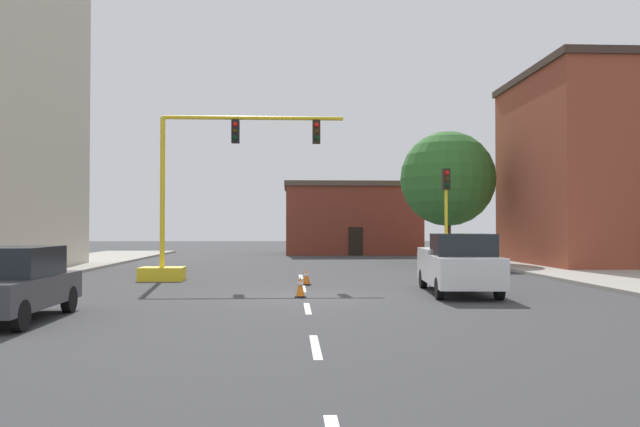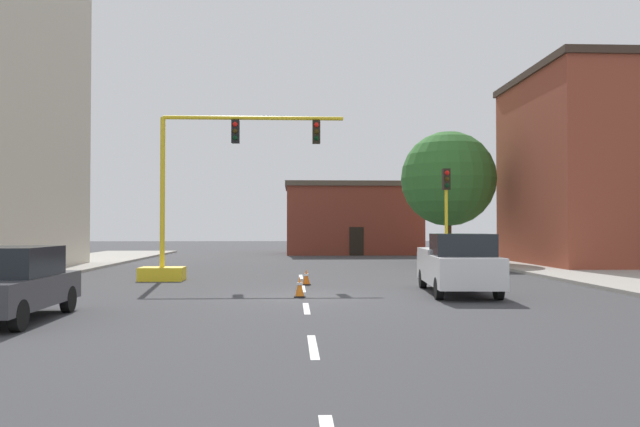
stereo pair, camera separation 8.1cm
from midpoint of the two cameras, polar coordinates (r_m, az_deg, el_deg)
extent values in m
plane|color=#38383A|center=(20.42, -1.47, -7.42)|extent=(160.00, 160.00, 0.00)
cube|color=#9E998E|center=(31.58, 23.50, -4.99)|extent=(6.00, 56.00, 0.14)
cube|color=silver|center=(12.00, -0.60, -11.78)|extent=(0.16, 2.40, 0.01)
cube|color=silver|center=(17.44, -1.26, -8.47)|extent=(0.16, 2.40, 0.01)
cube|color=silver|center=(22.90, -1.60, -6.73)|extent=(0.16, 2.40, 0.01)
cube|color=silver|center=(28.38, -1.81, -5.66)|extent=(0.16, 2.40, 0.01)
cube|color=brown|center=(53.30, 2.73, -0.68)|extent=(10.76, 7.84, 5.41)
cube|color=#4C4238|center=(53.41, 2.72, 2.44)|extent=(11.06, 8.14, 0.40)
cube|color=black|center=(49.38, 3.16, -2.50)|extent=(1.10, 0.06, 2.20)
cube|color=brown|center=(40.79, 26.34, 3.29)|extent=(12.81, 10.78, 10.64)
cube|color=#3D2D23|center=(41.57, 26.27, 10.90)|extent=(13.11, 11.08, 0.40)
cube|color=yellow|center=(27.16, -14.01, -5.25)|extent=(1.80, 1.20, 0.55)
cylinder|color=yellow|center=(27.13, -13.97, 1.87)|extent=(0.20, 0.20, 6.20)
cylinder|color=yellow|center=(27.00, -6.04, 8.48)|extent=(7.48, 0.16, 0.16)
cube|color=black|center=(26.96, -7.64, 7.26)|extent=(0.32, 0.36, 0.95)
sphere|color=red|center=(26.82, -7.68, 7.90)|extent=(0.20, 0.20, 0.20)
sphere|color=#38280A|center=(26.78, -7.68, 7.31)|extent=(0.20, 0.20, 0.20)
sphere|color=black|center=(26.74, -7.68, 6.72)|extent=(0.20, 0.20, 0.20)
cube|color=black|center=(26.88, -0.42, 7.28)|extent=(0.32, 0.36, 0.95)
sphere|color=red|center=(26.74, -0.40, 7.92)|extent=(0.20, 0.20, 0.20)
sphere|color=#38280A|center=(26.70, -0.40, 7.33)|extent=(0.20, 0.20, 0.20)
sphere|color=black|center=(26.66, -0.40, 6.73)|extent=(0.20, 0.20, 0.20)
cylinder|color=yellow|center=(28.84, 11.12, -0.81)|extent=(0.14, 0.14, 4.80)
cube|color=black|center=(28.92, 11.11, 3.01)|extent=(0.32, 0.36, 0.95)
sphere|color=red|center=(28.76, 11.19, 3.58)|extent=(0.20, 0.20, 0.20)
sphere|color=#38280A|center=(28.74, 11.20, 3.03)|extent=(0.20, 0.20, 0.20)
sphere|color=black|center=(28.72, 11.20, 2.47)|extent=(0.20, 0.20, 0.20)
cylinder|color=#4C3823|center=(39.56, 11.30, -2.22)|extent=(0.36, 0.36, 2.99)
sphere|color=#33702D|center=(39.66, 11.28, 3.07)|extent=(5.76, 5.76, 5.76)
cube|color=white|center=(21.71, 12.09, -4.86)|extent=(2.39, 5.53, 0.95)
cube|color=#1E2328|center=(20.79, 12.54, -2.74)|extent=(1.97, 1.93, 0.70)
cube|color=white|center=(22.85, 11.54, -3.29)|extent=(2.20, 2.95, 0.16)
cylinder|color=black|center=(20.15, 15.60, -6.48)|extent=(0.27, 0.69, 0.68)
cylinder|color=black|center=(19.80, 10.50, -6.60)|extent=(0.27, 0.69, 0.68)
cylinder|color=black|center=(23.72, 13.42, -5.69)|extent=(0.27, 0.69, 0.68)
cylinder|color=black|center=(23.42, 9.09, -5.77)|extent=(0.27, 0.69, 0.68)
cube|color=#3D3D42|center=(16.66, -26.00, -6.31)|extent=(1.88, 4.51, 0.70)
cube|color=#1E2328|center=(16.70, -25.85, -3.89)|extent=(1.72, 2.31, 0.70)
cylinder|color=black|center=(18.42, -26.53, -6.90)|extent=(0.23, 0.68, 0.68)
cylinder|color=black|center=(17.83, -21.62, -7.13)|extent=(0.23, 0.68, 0.68)
cylinder|color=black|center=(14.98, -25.38, -8.25)|extent=(0.23, 0.68, 0.68)
cube|color=black|center=(24.44, -1.32, -6.35)|extent=(0.36, 0.36, 0.04)
cone|color=orange|center=(24.41, -1.32, -5.64)|extent=(0.28, 0.28, 0.56)
cylinder|color=white|center=(24.41, -1.32, -5.49)|extent=(0.19, 0.19, 0.08)
cube|color=black|center=(20.21, -1.89, -7.42)|extent=(0.36, 0.36, 0.04)
cone|color=orange|center=(20.17, -1.89, -6.49)|extent=(0.28, 0.28, 0.62)
cylinder|color=white|center=(20.17, -1.89, -6.28)|extent=(0.19, 0.19, 0.08)
camera|label=1|loc=(0.04, -90.09, 0.00)|focal=35.83mm
camera|label=2|loc=(0.04, 89.91, 0.00)|focal=35.83mm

